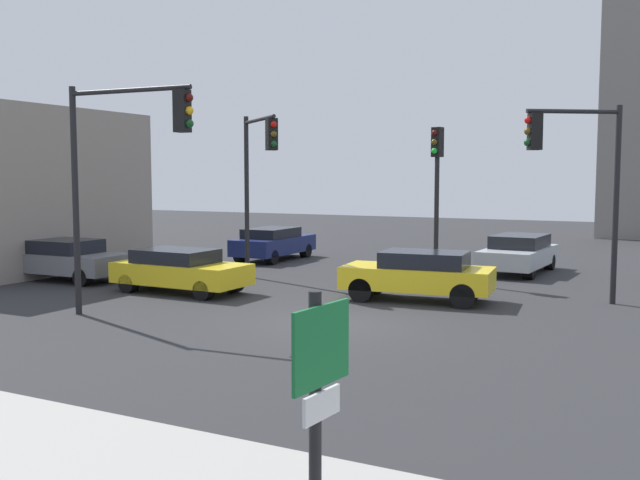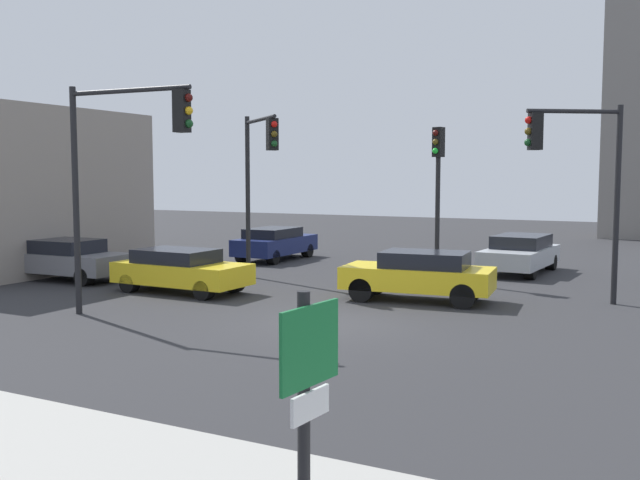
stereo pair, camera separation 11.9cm
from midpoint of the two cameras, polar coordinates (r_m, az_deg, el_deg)
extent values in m
plane|color=#2D2D30|center=(17.47, 1.02, -6.68)|extent=(88.34, 88.34, 0.00)
cylinder|color=black|center=(5.70, -0.68, -16.95)|extent=(0.10, 0.10, 2.56)
cube|color=#197238|center=(5.40, -0.15, -8.47)|extent=(0.11, 0.74, 0.62)
cube|color=white|center=(5.52, -0.15, -13.11)|extent=(0.08, 0.48, 0.22)
cylinder|color=black|center=(19.33, -18.81, 2.91)|extent=(0.16, 0.16, 5.84)
cylinder|color=black|center=(18.27, -14.88, 11.50)|extent=(3.57, 0.33, 0.12)
cube|color=black|center=(17.30, -10.83, 10.12)|extent=(0.34, 0.34, 1.00)
sphere|color=#4C0F0C|center=(17.21, -10.29, 11.16)|extent=(0.20, 0.20, 0.20)
sphere|color=yellow|center=(17.18, -10.27, 10.16)|extent=(0.20, 0.20, 0.20)
sphere|color=#14471E|center=(17.16, -10.26, 9.16)|extent=(0.20, 0.20, 0.20)
cylinder|color=black|center=(24.55, 9.54, 2.81)|extent=(0.16, 0.16, 5.23)
cube|color=black|center=(24.56, 9.61, 7.74)|extent=(0.38, 0.38, 1.00)
sphere|color=#4C0F0C|center=(24.40, 9.38, 8.47)|extent=(0.20, 0.20, 0.20)
sphere|color=#594714|center=(24.39, 9.37, 7.76)|extent=(0.20, 0.20, 0.20)
sphere|color=green|center=(24.38, 9.36, 7.06)|extent=(0.20, 0.20, 0.20)
cylinder|color=black|center=(21.38, 22.83, 2.55)|extent=(0.16, 0.16, 5.52)
cylinder|color=black|center=(20.82, 19.84, 9.68)|extent=(2.27, 1.59, 0.12)
cube|color=black|center=(20.33, 17.03, 8.32)|extent=(0.44, 0.44, 1.00)
sphere|color=red|center=(20.27, 16.53, 9.19)|extent=(0.20, 0.20, 0.20)
sphere|color=#594714|center=(20.25, 16.51, 8.34)|extent=(0.20, 0.20, 0.20)
sphere|color=#14471E|center=(20.24, 16.49, 7.50)|extent=(0.20, 0.20, 0.20)
cylinder|color=black|center=(25.25, -5.67, 3.41)|extent=(0.16, 0.16, 5.66)
cylinder|color=black|center=(23.87, -4.68, 9.59)|extent=(2.39, 2.05, 0.12)
cube|color=black|center=(22.63, -3.69, 8.45)|extent=(0.45, 0.45, 1.00)
sphere|color=red|center=(22.46, -3.53, 9.24)|extent=(0.20, 0.20, 0.20)
sphere|color=#594714|center=(22.44, -3.53, 8.48)|extent=(0.20, 0.20, 0.20)
sphere|color=#14471E|center=(22.42, -3.53, 7.71)|extent=(0.20, 0.20, 0.20)
cube|color=slate|center=(26.03, -19.35, -1.68)|extent=(4.32, 2.06, 0.65)
cube|color=black|center=(26.12, -19.71, -0.49)|extent=(2.44, 1.77, 0.50)
cylinder|color=black|center=(25.65, -15.79, -2.41)|extent=(0.60, 0.37, 0.59)
cylinder|color=black|center=(24.50, -18.24, -2.82)|extent=(0.60, 0.37, 0.59)
cylinder|color=black|center=(27.64, -20.29, -2.01)|extent=(0.60, 0.37, 0.59)
cylinder|color=black|center=(26.58, -22.74, -2.36)|extent=(0.60, 0.37, 0.59)
cube|color=navy|center=(30.55, -3.47, -0.40)|extent=(1.90, 4.42, 0.68)
cube|color=black|center=(30.31, -3.69, 0.55)|extent=(1.65, 2.48, 0.44)
cylinder|color=black|center=(32.24, -3.29, -0.72)|extent=(0.34, 0.61, 0.60)
cylinder|color=black|center=(31.52, -0.92, -0.84)|extent=(0.34, 0.61, 0.60)
cylinder|color=black|center=(29.71, -6.17, -1.24)|extent=(0.34, 0.61, 0.60)
cylinder|color=black|center=(28.92, -3.67, -1.39)|extent=(0.34, 0.61, 0.60)
cube|color=#ADB2B7|center=(27.38, 15.81, -1.28)|extent=(2.20, 4.57, 0.64)
cube|color=black|center=(27.54, 15.96, -0.14)|extent=(1.85, 2.59, 0.51)
cylinder|color=black|center=(25.76, 16.63, -2.41)|extent=(0.38, 0.61, 0.59)
cylinder|color=black|center=(26.19, 13.25, -2.21)|extent=(0.38, 0.61, 0.59)
cylinder|color=black|center=(28.69, 18.13, -1.70)|extent=(0.38, 0.61, 0.59)
cylinder|color=black|center=(29.08, 15.07, -1.53)|extent=(0.38, 0.61, 0.59)
cube|color=yellow|center=(22.32, -10.85, -2.61)|extent=(4.24, 1.92, 0.63)
cube|color=black|center=(22.39, -11.29, -1.30)|extent=(2.38, 1.67, 0.45)
cylinder|color=black|center=(22.10, -6.70, -3.46)|extent=(0.58, 0.34, 0.58)
cylinder|color=black|center=(20.89, -9.11, -3.99)|extent=(0.58, 0.34, 0.58)
cylinder|color=black|center=(23.85, -12.35, -2.91)|extent=(0.58, 0.34, 0.58)
cylinder|color=black|center=(22.73, -14.86, -3.36)|extent=(0.58, 0.34, 0.58)
cube|color=yellow|center=(20.64, 7.97, -3.03)|extent=(4.42, 2.27, 0.64)
cube|color=black|center=(20.52, 8.57, -1.61)|extent=(2.54, 1.85, 0.49)
cylinder|color=black|center=(20.36, 3.51, -4.01)|extent=(0.72, 0.40, 0.69)
cylinder|color=black|center=(21.76, 4.70, -3.43)|extent=(0.72, 0.40, 0.69)
cylinder|color=black|center=(19.69, 11.57, -4.42)|extent=(0.72, 0.40, 0.69)
cylinder|color=black|center=(21.13, 12.25, -3.78)|extent=(0.72, 0.40, 0.69)
camera|label=1|loc=(0.06, -89.82, 0.02)|focal=39.94mm
camera|label=2|loc=(0.06, 90.18, -0.02)|focal=39.94mm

